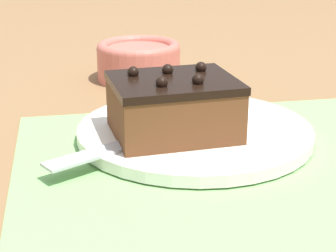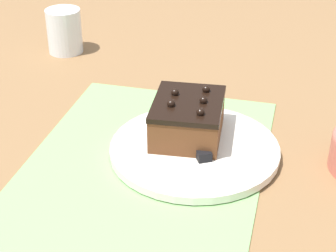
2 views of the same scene
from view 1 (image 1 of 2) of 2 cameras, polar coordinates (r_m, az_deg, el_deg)
name	(u,v)px [view 1 (image 1 of 2)]	position (r m, az deg, el deg)	size (l,w,h in m)	color
ground_plane	(250,161)	(0.56, 8.31, -3.53)	(3.00, 3.00, 0.00)	olive
placemat_woven	(250,159)	(0.56, 8.32, -3.34)	(0.46, 0.34, 0.00)	#7AB266
cake_plate	(195,131)	(0.61, 2.72, -0.54)	(0.25, 0.25, 0.01)	white
chocolate_cake	(173,106)	(0.57, 0.56, 2.05)	(0.13, 0.11, 0.07)	brown
serving_knife	(175,127)	(0.59, 0.72, -0.07)	(0.21, 0.13, 0.01)	black
small_bowl	(139,60)	(0.84, -3.00, 6.76)	(0.12, 0.12, 0.06)	#C66656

